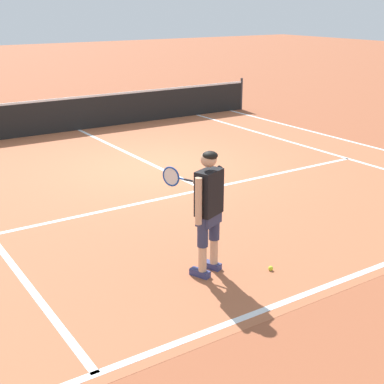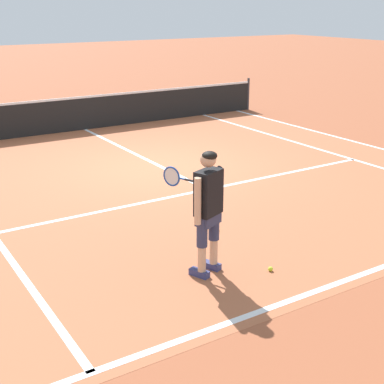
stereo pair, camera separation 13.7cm
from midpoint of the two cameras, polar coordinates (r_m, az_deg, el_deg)
name	(u,v)px [view 2 (the right image)]	position (r m, az deg, el deg)	size (l,w,h in m)	color
ground_plane	(161,167)	(12.29, -2.89, 2.62)	(80.00, 80.00, 0.00)	#9E5133
court_inner_surface	(177,175)	(11.71, -1.20, 1.81)	(10.98, 10.89, 0.00)	#B2603D
line_baseline	(373,271)	(8.00, 18.76, -7.75)	(10.98, 0.10, 0.01)	white
line_service	(207,189)	(10.78, 1.98, 0.27)	(8.23, 0.10, 0.01)	white
line_centre_service	(135,154)	(13.43, -5.71, 3.99)	(0.10, 6.40, 0.01)	white
line_singles_right	(318,149)	(14.19, 13.23, 4.39)	(0.10, 10.49, 0.01)	white
line_doubles_right	(356,142)	(15.18, 16.93, 5.01)	(0.10, 10.49, 0.01)	white
tennis_net	(84,113)	(16.18, -10.93, 8.13)	(11.96, 0.08, 1.07)	#333338
tennis_player	(207,204)	(7.15, 2.11, -1.29)	(0.57, 1.23, 1.71)	navy
tennis_ball_near_feet	(217,228)	(8.86, 3.07, -3.82)	(0.07, 0.07, 0.07)	#CCE02D
tennis_ball_by_baseline	(270,269)	(7.64, 8.69, -7.93)	(0.07, 0.07, 0.07)	#CCE02D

